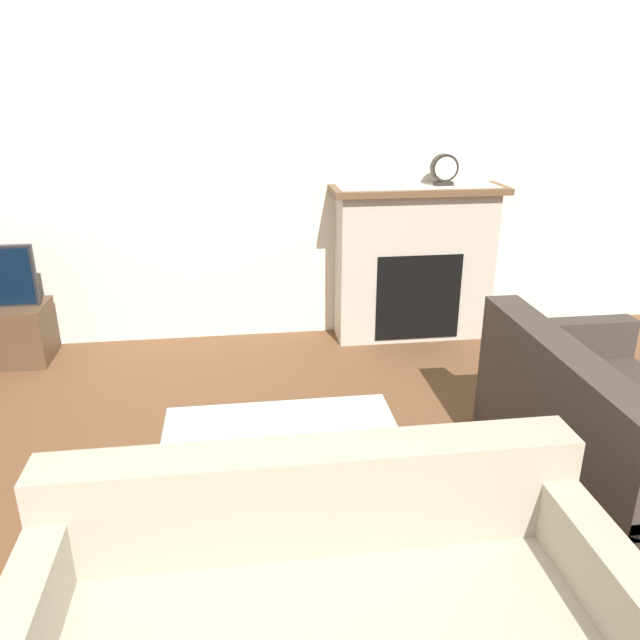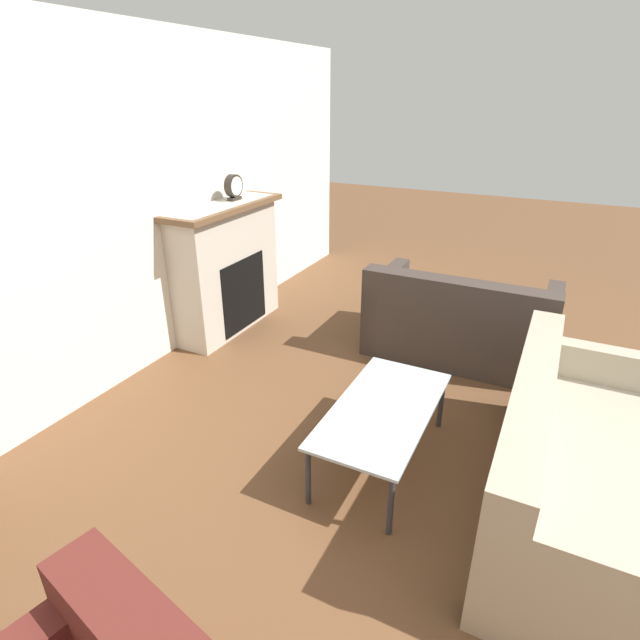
% 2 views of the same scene
% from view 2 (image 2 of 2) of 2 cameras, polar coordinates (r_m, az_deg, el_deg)
% --- Properties ---
extents(wall_back, '(8.38, 0.06, 2.70)m').
position_cam_2_polar(wall_back, '(3.95, -26.99, 9.45)').
color(wall_back, silver).
rests_on(wall_back, ground_plane).
extents(fireplace, '(1.38, 0.43, 1.26)m').
position_cam_2_polar(fireplace, '(4.99, -10.58, 6.11)').
color(fireplace, '#BCB2A3').
rests_on(fireplace, ground_plane).
extents(couch_sectional, '(1.94, 0.95, 0.82)m').
position_cam_2_polar(couch_sectional, '(3.22, 27.65, -15.40)').
color(couch_sectional, '#9E937F').
rests_on(couch_sectional, ground_plane).
extents(couch_loveseat, '(0.95, 1.59, 0.82)m').
position_cam_2_polar(couch_loveseat, '(4.69, 15.63, -0.50)').
color(couch_loveseat, '#3D332D').
rests_on(couch_loveseat, ground_plane).
extents(coffee_table, '(1.16, 0.58, 0.42)m').
position_cam_2_polar(coffee_table, '(3.21, 7.21, -10.43)').
color(coffee_table, '#333338').
rests_on(coffee_table, ground_plane).
extents(mantel_clock, '(0.21, 0.07, 0.24)m').
position_cam_2_polar(mantel_clock, '(4.98, -9.84, 14.77)').
color(mantel_clock, '#28231E').
rests_on(mantel_clock, fireplace).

